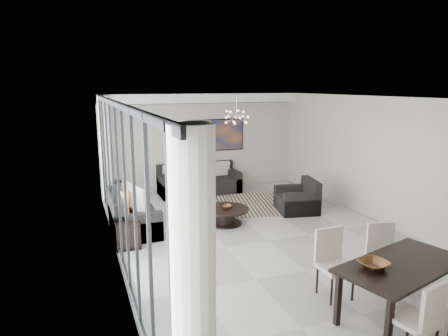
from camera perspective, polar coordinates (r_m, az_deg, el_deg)
name	(u,v)px	position (r m, az deg, el deg)	size (l,w,h in m)	color
room_shell	(290,170)	(8.20, 9.47, -0.33)	(6.00, 9.00, 2.90)	#A8A39B
window_wall	(123,183)	(7.17, -14.19, -2.14)	(0.37, 8.95, 2.90)	white
soffit	(203,98)	(11.79, -2.95, 9.93)	(5.98, 0.40, 0.26)	white
painting	(218,135)	(12.20, -0.89, 4.73)	(1.68, 0.04, 0.98)	#AD5B18
chandelier	(236,117)	(10.23, 1.79, 7.30)	(0.66, 0.66, 0.71)	silver
rug	(231,205)	(10.72, 1.00, -5.26)	(2.87, 2.20, 0.01)	black
coffee_table	(225,215)	(9.24, 0.19, -6.73)	(1.08, 1.08, 0.38)	black
bowl_coffee	(227,207)	(9.15, 0.38, -5.57)	(0.26, 0.26, 0.08)	brown
sofa_main	(199,183)	(11.85, -3.61, -2.20)	(2.36, 0.97, 0.86)	black
loveseat	(132,218)	(9.04, -13.06, -6.98)	(0.96, 1.70, 0.85)	black
armchair	(298,201)	(10.30, 10.55, -4.59)	(1.10, 1.14, 0.82)	black
side_table	(115,187)	(11.46, -15.32, -2.68)	(0.40, 0.40, 0.55)	black
tv_console	(124,225)	(8.73, -14.14, -7.94)	(0.46, 1.64, 0.51)	black
television	(130,199)	(8.66, -13.33, -4.31)	(0.99, 0.13, 0.57)	gray
dining_table	(402,269)	(6.06, 24.06, -13.08)	(2.07, 1.41, 0.79)	black
dining_chair_sw	(424,316)	(5.35, 26.62, -18.36)	(0.54, 0.54, 0.99)	beige
dining_chair_nw	(332,257)	(6.38, 15.18, -12.23)	(0.48, 0.48, 1.03)	beige
dining_chair_ne	(383,250)	(6.92, 21.75, -10.88)	(0.55, 0.55, 1.01)	beige
bowl_dining	(374,265)	(5.74, 20.59, -12.78)	(0.38, 0.38, 0.09)	brown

